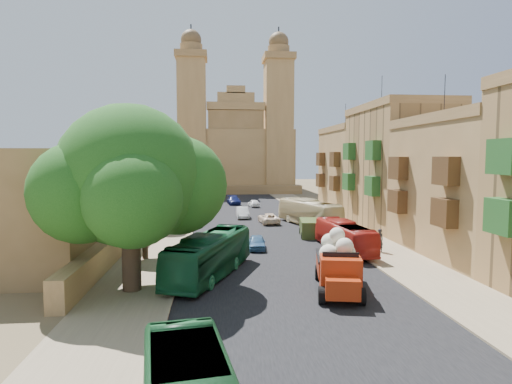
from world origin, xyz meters
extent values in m
plane|color=brown|center=(0.00, 0.00, 0.00)|extent=(260.00, 260.00, 0.00)
cube|color=black|center=(0.00, 30.00, 0.01)|extent=(14.00, 140.00, 0.01)
cube|color=#867458|center=(9.50, 30.00, 0.01)|extent=(5.00, 140.00, 0.01)
cube|color=#867458|center=(-9.50, 30.00, 0.01)|extent=(5.00, 140.00, 0.01)
cube|color=#867458|center=(7.00, 30.00, 0.06)|extent=(0.25, 140.00, 0.12)
cube|color=#867458|center=(-7.00, 30.00, 0.06)|extent=(0.25, 140.00, 0.12)
cube|color=#225723|center=(11.55, 0.92, 4.56)|extent=(0.90, 2.20, 2.00)
cube|color=#225723|center=(11.55, 0.92, 7.92)|extent=(0.90, 2.20, 2.00)
cube|color=olive|center=(16.00, 11.00, 5.25)|extent=(8.00, 14.00, 10.50)
cube|color=brown|center=(16.00, 11.00, 10.90)|extent=(8.20, 14.00, 0.80)
cylinder|color=black|center=(15.00, 13.80, 13.10)|extent=(0.06, 0.06, 3.60)
cube|color=#482E18|center=(11.55, 7.08, 3.99)|extent=(0.90, 2.20, 2.00)
cube|color=#482E18|center=(11.55, 14.92, 3.99)|extent=(0.90, 2.20, 2.00)
cube|color=#482E18|center=(11.55, 7.08, 6.93)|extent=(0.90, 2.20, 2.00)
cube|color=#482E18|center=(11.55, 14.92, 6.93)|extent=(0.90, 2.20, 2.00)
cube|color=#997345|center=(16.00, 25.00, 6.50)|extent=(8.00, 14.00, 13.00)
cube|color=brown|center=(16.00, 25.00, 13.40)|extent=(8.20, 14.00, 0.80)
cylinder|color=black|center=(15.00, 27.80, 15.60)|extent=(0.06, 0.06, 3.60)
cube|color=#225723|center=(11.55, 21.08, 4.94)|extent=(0.90, 2.20, 2.00)
cube|color=#225723|center=(11.55, 28.92, 4.94)|extent=(0.90, 2.20, 2.00)
cube|color=#225723|center=(11.55, 21.08, 8.58)|extent=(0.90, 2.20, 2.00)
cube|color=#225723|center=(11.55, 28.92, 8.58)|extent=(0.90, 2.20, 2.00)
cube|color=olive|center=(16.00, 39.00, 5.75)|extent=(8.00, 14.00, 11.50)
cube|color=brown|center=(16.00, 39.00, 11.90)|extent=(8.20, 14.00, 0.80)
cylinder|color=black|center=(15.00, 41.80, 14.10)|extent=(0.06, 0.06, 3.60)
cube|color=#482E18|center=(11.55, 35.08, 4.37)|extent=(0.90, 2.20, 2.00)
cube|color=#482E18|center=(11.55, 42.92, 4.37)|extent=(0.90, 2.20, 2.00)
cube|color=#482E18|center=(11.55, 35.08, 7.59)|extent=(0.90, 2.20, 2.00)
cube|color=#482E18|center=(11.55, 42.92, 7.59)|extent=(0.90, 2.20, 2.00)
cube|color=olive|center=(-12.50, 20.00, 0.90)|extent=(1.00, 40.00, 1.80)
cube|color=brown|center=(-18.00, 18.00, 4.20)|extent=(10.00, 28.00, 8.40)
cube|color=#997345|center=(-18.00, 44.00, 5.00)|extent=(10.00, 22.00, 10.00)
cube|color=olive|center=(0.00, 81.00, 7.00)|extent=(26.00, 20.00, 14.00)
cube|color=brown|center=(0.00, 70.50, 0.90)|extent=(28.00, 4.00, 1.80)
cube|color=brown|center=(0.00, 72.20, 10.00)|extent=(12.00, 2.00, 16.00)
cube|color=olive|center=(0.00, 72.20, 18.90)|extent=(12.60, 2.40, 1.60)
cube|color=olive|center=(0.00, 72.20, 20.60)|extent=(8.00, 2.00, 2.40)
cube|color=olive|center=(0.00, 72.20, 22.40)|extent=(4.00, 2.00, 1.60)
cube|color=olive|center=(-9.50, 73.50, 14.50)|extent=(6.00, 6.00, 29.00)
cube|color=brown|center=(-9.50, 73.50, 29.60)|extent=(6.80, 6.80, 1.40)
cylinder|color=brown|center=(-9.50, 73.50, 31.20)|extent=(4.80, 4.80, 1.80)
sphere|color=brown|center=(-9.50, 73.50, 33.00)|extent=(4.40, 4.40, 4.40)
cylinder|color=black|center=(-9.50, 73.50, 35.40)|extent=(0.28, 0.28, 1.80)
cube|color=olive|center=(9.50, 73.50, 14.50)|extent=(6.00, 6.00, 29.00)
cube|color=brown|center=(9.50, 73.50, 29.60)|extent=(6.80, 6.80, 1.40)
cylinder|color=brown|center=(9.50, 73.50, 31.20)|extent=(4.80, 4.80, 1.80)
sphere|color=brown|center=(9.50, 73.50, 33.00)|extent=(4.40, 4.40, 4.40)
cylinder|color=black|center=(9.50, 73.50, 35.40)|extent=(0.28, 0.28, 1.80)
cylinder|color=#3D2B1E|center=(-9.50, 4.00, 2.09)|extent=(1.10, 1.10, 4.18)
sphere|color=#154312|center=(-9.50, 4.00, 6.81)|extent=(8.35, 8.35, 8.35)
sphere|color=#154312|center=(-6.86, 5.32, 6.15)|extent=(6.15, 6.15, 6.15)
sphere|color=#154312|center=(-11.92, 3.01, 5.93)|extent=(5.71, 5.71, 5.71)
sphere|color=#154312|center=(-8.84, 1.36, 5.71)|extent=(5.27, 5.27, 5.27)
sphere|color=#154312|center=(-10.71, 6.42, 7.69)|extent=(4.83, 4.83, 4.83)
cylinder|color=#3D2B1E|center=(-10.00, 12.00, 1.23)|extent=(0.44, 0.44, 2.47)
sphere|color=#154312|center=(-10.00, 12.00, 3.73)|extent=(3.59, 3.59, 3.59)
cylinder|color=#3D2B1E|center=(-10.00, 24.00, 1.02)|extent=(0.44, 0.44, 2.04)
sphere|color=#154312|center=(-10.00, 24.00, 3.08)|extent=(2.96, 2.96, 2.96)
cylinder|color=#3D2B1E|center=(-10.00, 36.00, 1.13)|extent=(0.44, 0.44, 2.25)
sphere|color=#154312|center=(-10.00, 36.00, 3.40)|extent=(3.28, 3.28, 3.28)
cylinder|color=#3D2B1E|center=(-10.00, 48.00, 1.10)|extent=(0.44, 0.44, 2.20)
sphere|color=#154312|center=(-10.00, 48.00, 3.33)|extent=(3.21, 3.21, 3.21)
cube|color=#A72A0C|center=(2.84, 3.69, 1.32)|extent=(3.02, 4.18, 0.95)
cube|color=black|center=(2.84, 3.69, 1.85)|extent=(3.08, 4.24, 0.13)
cube|color=#A72A0C|center=(2.37, 1.31, 1.43)|extent=(2.52, 2.19, 1.90)
cube|color=#A72A0C|center=(2.12, 0.07, 1.00)|extent=(2.01, 1.59, 1.06)
cube|color=black|center=(2.37, 1.31, 2.16)|extent=(1.99, 0.50, 0.95)
cylinder|color=black|center=(1.15, 0.58, 0.48)|extent=(0.55, 1.00, 0.95)
cylinder|color=black|center=(3.22, 0.17, 0.48)|extent=(0.55, 1.00, 0.95)
cylinder|color=black|center=(2.05, 5.14, 0.48)|extent=(0.55, 1.00, 0.95)
cylinder|color=black|center=(4.12, 4.73, 0.48)|extent=(0.55, 1.00, 0.95)
sphere|color=beige|center=(2.20, 3.17, 2.11)|extent=(1.16, 1.16, 1.16)
sphere|color=beige|center=(3.30, 3.28, 2.11)|extent=(1.16, 1.16, 1.16)
sphere|color=beige|center=(2.96, 4.31, 2.11)|extent=(1.16, 1.16, 1.16)
sphere|color=beige|center=(2.45, 3.88, 2.69)|extent=(1.06, 1.06, 1.06)
sphere|color=beige|center=(3.02, 2.69, 2.64)|extent=(1.06, 1.06, 1.06)
sphere|color=beige|center=(2.82, 3.59, 3.17)|extent=(0.95, 0.95, 0.95)
cube|color=#374A1B|center=(4.78, 20.00, 0.83)|extent=(2.26, 4.20, 1.65)
cylinder|color=black|center=(3.81, 18.72, 0.33)|extent=(0.35, 0.69, 0.66)
cylinder|color=black|center=(5.37, 18.51, 0.33)|extent=(0.35, 0.69, 0.66)
cylinder|color=black|center=(4.19, 21.49, 0.33)|extent=(0.35, 0.69, 0.66)
cylinder|color=black|center=(5.74, 21.28, 0.33)|extent=(0.35, 0.69, 0.66)
imported|color=#15562F|center=(-4.90, 6.50, 1.45)|extent=(5.96, 10.58, 2.89)
imported|color=#B0231B|center=(6.20, 13.03, 1.26)|extent=(2.89, 9.20, 2.52)
imported|color=#D0BD8D|center=(6.22, 26.77, 1.51)|extent=(5.73, 11.07, 3.01)
imported|color=#3B6792|center=(-1.00, 14.57, 0.60)|extent=(1.67, 3.60, 1.19)
imported|color=silver|center=(-1.03, 33.60, 0.70)|extent=(1.49, 4.27, 1.41)
imported|color=#F7DDC1|center=(1.78, 28.66, 0.62)|extent=(2.39, 4.59, 1.23)
imported|color=#101953|center=(-1.49, 49.69, 0.69)|extent=(2.29, 4.88, 1.38)
imported|color=white|center=(1.52, 45.78, 0.60)|extent=(1.91, 3.68, 1.20)
imported|color=#4066A5|center=(-4.37, 53.90, 0.60)|extent=(1.99, 3.84, 1.21)
imported|color=black|center=(9.03, 12.48, 0.99)|extent=(0.78, 0.57, 1.97)
imported|color=#2F3030|center=(7.50, 16.79, 0.88)|extent=(0.81, 1.12, 1.76)
camera|label=1|loc=(-4.51, -21.45, 7.88)|focal=30.00mm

